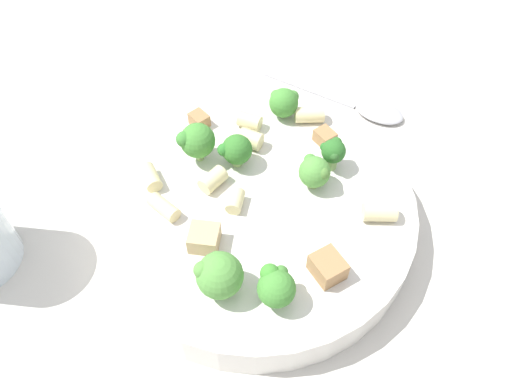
{
  "coord_description": "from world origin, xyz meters",
  "views": [
    {
      "loc": [
        0.1,
        0.25,
        0.39
      ],
      "look_at": [
        0.0,
        0.0,
        0.05
      ],
      "focal_mm": 35.0,
      "sensor_mm": 36.0,
      "label": 1
    }
  ],
  "objects_px": {
    "pasta_bowl": "(256,209)",
    "chicken_chunk_2": "(199,120)",
    "rigatoni_4": "(251,139)",
    "chicken_chunk_1": "(325,137)",
    "broccoli_floret_5": "(315,172)",
    "spoon": "(360,105)",
    "broccoli_floret_6": "(197,140)",
    "rigatoni_7": "(213,180)",
    "chicken_chunk_0": "(328,267)",
    "broccoli_floret_2": "(233,151)",
    "broccoli_floret_3": "(333,152)",
    "rigatoni_3": "(150,177)",
    "broccoli_floret_4": "(276,285)",
    "chicken_chunk_3": "(204,238)",
    "rigatoni_2": "(233,197)",
    "rigatoni_6": "(309,115)",
    "broccoli_floret_0": "(219,274)",
    "rigatoni_1": "(380,212)",
    "rigatoni_5": "(164,207)",
    "rigatoni_0": "(250,121)",
    "broccoli_floret_1": "(284,102)"
  },
  "relations": [
    {
      "from": "broccoli_floret_4",
      "to": "rigatoni_3",
      "type": "bearing_deg",
      "value": -68.75
    },
    {
      "from": "broccoli_floret_2",
      "to": "rigatoni_4",
      "type": "relative_size",
      "value": 1.57
    },
    {
      "from": "rigatoni_4",
      "to": "chicken_chunk_0",
      "type": "bearing_deg",
      "value": 91.22
    },
    {
      "from": "broccoli_floret_1",
      "to": "chicken_chunk_2",
      "type": "distance_m",
      "value": 0.09
    },
    {
      "from": "chicken_chunk_1",
      "to": "broccoli_floret_3",
      "type": "bearing_deg",
      "value": 73.17
    },
    {
      "from": "pasta_bowl",
      "to": "chicken_chunk_3",
      "type": "bearing_deg",
      "value": 25.62
    },
    {
      "from": "pasta_bowl",
      "to": "rigatoni_2",
      "type": "xyz_separation_m",
      "value": [
        0.02,
        -0.0,
        0.02
      ]
    },
    {
      "from": "broccoli_floret_2",
      "to": "broccoli_floret_3",
      "type": "relative_size",
      "value": 1.01
    },
    {
      "from": "rigatoni_4",
      "to": "chicken_chunk_0",
      "type": "height_order",
      "value": "same"
    },
    {
      "from": "rigatoni_2",
      "to": "rigatoni_6",
      "type": "xyz_separation_m",
      "value": [
        -0.11,
        -0.07,
        0.0
      ]
    },
    {
      "from": "broccoli_floret_2",
      "to": "chicken_chunk_2",
      "type": "bearing_deg",
      "value": -79.59
    },
    {
      "from": "rigatoni_0",
      "to": "rigatoni_6",
      "type": "relative_size",
      "value": 0.77
    },
    {
      "from": "broccoli_floret_3",
      "to": "rigatoni_2",
      "type": "xyz_separation_m",
      "value": [
        0.1,
        0.0,
        -0.01
      ]
    },
    {
      "from": "pasta_bowl",
      "to": "broccoli_floret_5",
      "type": "xyz_separation_m",
      "value": [
        -0.05,
        0.01,
        0.03
      ]
    },
    {
      "from": "broccoli_floret_6",
      "to": "chicken_chunk_0",
      "type": "height_order",
      "value": "broccoli_floret_6"
    },
    {
      "from": "broccoli_floret_4",
      "to": "rigatoni_7",
      "type": "distance_m",
      "value": 0.13
    },
    {
      "from": "broccoli_floret_6",
      "to": "rigatoni_6",
      "type": "relative_size",
      "value": 1.41
    },
    {
      "from": "pasta_bowl",
      "to": "broccoli_floret_3",
      "type": "relative_size",
      "value": 8.6
    },
    {
      "from": "broccoli_floret_0",
      "to": "pasta_bowl",
      "type": "bearing_deg",
      "value": -129.89
    },
    {
      "from": "broccoli_floret_2",
      "to": "chicken_chunk_2",
      "type": "relative_size",
      "value": 1.82
    },
    {
      "from": "broccoli_floret_0",
      "to": "rigatoni_5",
      "type": "distance_m",
      "value": 0.09
    },
    {
      "from": "rigatoni_2",
      "to": "pasta_bowl",
      "type": "bearing_deg",
      "value": 165.85
    },
    {
      "from": "rigatoni_4",
      "to": "chicken_chunk_3",
      "type": "relative_size",
      "value": 0.88
    },
    {
      "from": "rigatoni_4",
      "to": "chicken_chunk_1",
      "type": "height_order",
      "value": "rigatoni_4"
    },
    {
      "from": "rigatoni_5",
      "to": "chicken_chunk_2",
      "type": "bearing_deg",
      "value": -124.25
    },
    {
      "from": "broccoli_floret_0",
      "to": "broccoli_floret_4",
      "type": "bearing_deg",
      "value": 147.0
    },
    {
      "from": "rigatoni_1",
      "to": "rigatoni_4",
      "type": "height_order",
      "value": "rigatoni_4"
    },
    {
      "from": "rigatoni_2",
      "to": "rigatoni_7",
      "type": "distance_m",
      "value": 0.03
    },
    {
      "from": "rigatoni_1",
      "to": "chicken_chunk_0",
      "type": "distance_m",
      "value": 0.07
    },
    {
      "from": "rigatoni_5",
      "to": "broccoli_floret_5",
      "type": "bearing_deg",
      "value": 170.48
    },
    {
      "from": "broccoli_floret_0",
      "to": "chicken_chunk_2",
      "type": "bearing_deg",
      "value": -103.47
    },
    {
      "from": "broccoli_floret_5",
      "to": "rigatoni_1",
      "type": "relative_size",
      "value": 1.17
    },
    {
      "from": "broccoli_floret_6",
      "to": "rigatoni_7",
      "type": "bearing_deg",
      "value": 92.51
    },
    {
      "from": "broccoli_floret_5",
      "to": "spoon",
      "type": "bearing_deg",
      "value": -137.48
    },
    {
      "from": "rigatoni_5",
      "to": "rigatoni_7",
      "type": "xyz_separation_m",
      "value": [
        -0.05,
        -0.01,
        0.0
      ]
    },
    {
      "from": "broccoli_floret_6",
      "to": "broccoli_floret_4",
      "type": "bearing_deg",
      "value": 93.01
    },
    {
      "from": "broccoli_floret_2",
      "to": "chicken_chunk_2",
      "type": "distance_m",
      "value": 0.07
    },
    {
      "from": "rigatoni_0",
      "to": "rigatoni_4",
      "type": "height_order",
      "value": "rigatoni_4"
    },
    {
      "from": "broccoli_floret_4",
      "to": "chicken_chunk_3",
      "type": "distance_m",
      "value": 0.08
    },
    {
      "from": "pasta_bowl",
      "to": "chicken_chunk_2",
      "type": "bearing_deg",
      "value": -81.58
    },
    {
      "from": "pasta_bowl",
      "to": "rigatoni_1",
      "type": "height_order",
      "value": "rigatoni_1"
    },
    {
      "from": "pasta_bowl",
      "to": "chicken_chunk_2",
      "type": "height_order",
      "value": "chicken_chunk_2"
    },
    {
      "from": "rigatoni_7",
      "to": "rigatoni_4",
      "type": "bearing_deg",
      "value": -146.25
    },
    {
      "from": "rigatoni_3",
      "to": "chicken_chunk_1",
      "type": "relative_size",
      "value": 1.4
    },
    {
      "from": "rigatoni_6",
      "to": "chicken_chunk_2",
      "type": "distance_m",
      "value": 0.11
    },
    {
      "from": "broccoli_floret_6",
      "to": "chicken_chunk_2",
      "type": "relative_size",
      "value": 2.21
    },
    {
      "from": "broccoli_floret_3",
      "to": "rigatoni_7",
      "type": "distance_m",
      "value": 0.11
    },
    {
      "from": "rigatoni_3",
      "to": "chicken_chunk_2",
      "type": "xyz_separation_m",
      "value": [
        -0.07,
        -0.06,
        -0.0
      ]
    },
    {
      "from": "rigatoni_5",
      "to": "chicken_chunk_0",
      "type": "bearing_deg",
      "value": 133.64
    },
    {
      "from": "pasta_bowl",
      "to": "broccoli_floret_4",
      "type": "xyz_separation_m",
      "value": [
        0.02,
        0.1,
        0.04
      ]
    }
  ]
}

